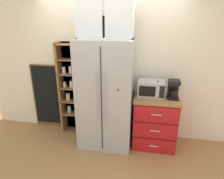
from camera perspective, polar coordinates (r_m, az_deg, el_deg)
ground_plane at (r=3.75m, az=-1.55°, el=-14.69°), size 10.69×10.69×0.00m
wall_back_cream at (r=3.58m, az=-0.40°, el=6.13°), size 4.99×0.10×2.55m
refrigerator at (r=3.31m, az=-1.70°, el=-1.40°), size 0.90×0.73×1.85m
pantry_shelf_column at (r=3.79m, az=-11.52°, el=0.52°), size 0.50×0.27×1.76m
counter_cabinet at (r=3.51m, az=12.44°, el=-9.02°), size 0.74×0.61×0.91m
microwave at (r=3.31m, az=11.40°, el=0.37°), size 0.44×0.33×0.26m
coffee_maker at (r=3.30m, az=17.63°, el=0.17°), size 0.17×0.20×0.31m
mug_cream at (r=3.32m, az=13.09°, el=-1.21°), size 0.12×0.08×0.10m
mug_charcoal at (r=3.31m, az=13.09°, el=-1.26°), size 0.12×0.09×0.10m
bottle_clear at (r=3.26m, az=13.18°, el=-0.21°), size 0.07×0.07×0.28m
bottle_cobalt at (r=3.31m, az=13.13°, el=-0.19°), size 0.06×0.06×0.25m
upper_cabinet at (r=3.14m, az=-1.75°, el=20.94°), size 0.87×0.32×0.68m
chalkboard_menu at (r=4.14m, az=-18.49°, el=-1.94°), size 0.60×0.04×1.31m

